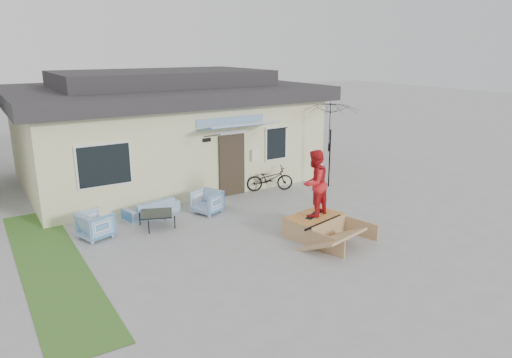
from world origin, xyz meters
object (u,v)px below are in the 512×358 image
armchair_left (95,224)px  skater (314,182)px  loveseat (151,205)px  skate_ramp (314,225)px  skateboard (313,215)px  coffee_table (157,220)px  bicycle (270,176)px  patio_umbrella (330,139)px  armchair_right (207,201)px

armchair_left → skater: (5.08, -2.79, 1.04)m
loveseat → armchair_left: (-1.86, -0.90, 0.07)m
loveseat → skate_ramp: size_ratio=0.84×
armchair_left → skateboard: 5.80m
coffee_table → skate_ramp: (3.44, -2.73, 0.04)m
bicycle → patio_umbrella: size_ratio=0.66×
armchair_left → coffee_table: 1.67m
armchair_left → skate_ramp: 5.83m
armchair_left → coffee_table: (1.66, -0.10, -0.19)m
loveseat → bicycle: 4.42m
armchair_left → bicycle: 6.37m
armchair_left → loveseat: bearing=-82.8°
skateboard → skater: size_ratio=0.40×
armchair_right → coffee_table: armchair_right is taller
armchair_left → skate_ramp: bearing=-137.8°
bicycle → armchair_right: bearing=130.5°
armchair_left → armchair_right: (3.37, 0.19, -0.01)m
skate_ramp → skateboard: size_ratio=2.77×
bicycle → skateboard: size_ratio=2.27×
armchair_left → armchair_right: bearing=-105.6°
coffee_table → patio_umbrella: (6.69, 0.49, 1.54)m
coffee_table → loveseat: bearing=78.7°
armchair_left → coffee_table: armchair_left is taller
armchair_right → skateboard: armchair_right is taller
patio_umbrella → loveseat: bearing=175.4°
skater → coffee_table: bearing=-56.6°
armchair_right → armchair_left: bearing=-110.3°
armchair_left → armchair_right: armchair_left is taller
loveseat → armchair_left: armchair_left is taller
skate_ramp → armchair_left: bearing=137.7°
bicycle → patio_umbrella: 2.52m
armchair_right → skateboard: bearing=6.5°
bicycle → skateboard: bearing=-174.3°
coffee_table → bicycle: bicycle is taller
loveseat → patio_umbrella: (6.49, -0.52, 1.42)m
patio_umbrella → armchair_left: bearing=-177.4°
coffee_table → skateboard: skateboard is taller
bicycle → skate_ramp: (-1.18, -3.96, -0.28)m
armchair_right → coffee_table: 1.75m
armchair_right → skater: (1.71, -2.97, 1.05)m
loveseat → skate_ramp: 4.95m
skater → skateboard: bearing=180.0°
bicycle → skateboard: (-1.19, -3.91, -0.00)m
loveseat → patio_umbrella: size_ratio=0.67×
coffee_table → patio_umbrella: bearing=4.2°
armchair_right → skate_ramp: (1.72, -3.02, -0.14)m
loveseat → patio_umbrella: bearing=162.3°
loveseat → skateboard: loveseat is taller
loveseat → patio_umbrella: 6.66m
patio_umbrella → skate_ramp: patio_umbrella is taller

